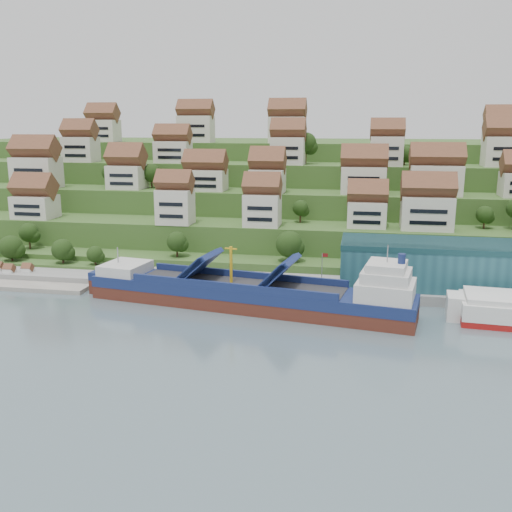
# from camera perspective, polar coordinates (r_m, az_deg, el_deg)

# --- Properties ---
(ground) EXTENTS (300.00, 300.00, 0.00)m
(ground) POSITION_cam_1_polar(r_m,az_deg,el_deg) (120.36, -2.43, -5.16)
(ground) COLOR slate
(ground) RESTS_ON ground
(quay) EXTENTS (180.00, 14.00, 2.20)m
(quay) POSITION_cam_1_polar(r_m,az_deg,el_deg) (131.66, 7.57, -3.14)
(quay) COLOR gray
(quay) RESTS_ON ground
(pebble_beach) EXTENTS (45.00, 20.00, 1.00)m
(pebble_beach) POSITION_cam_1_polar(r_m,az_deg,el_deg) (153.71, -22.96, -1.95)
(pebble_beach) COLOR gray
(pebble_beach) RESTS_ON ground
(hillside) EXTENTS (260.00, 128.00, 31.00)m
(hillside) POSITION_cam_1_polar(r_m,az_deg,el_deg) (218.09, 3.65, 6.00)
(hillside) COLOR #2D4C1E
(hillside) RESTS_ON ground
(hillside_village) EXTENTS (156.75, 64.06, 29.26)m
(hillside_village) POSITION_cam_1_polar(r_m,az_deg,el_deg) (173.46, 2.21, 8.66)
(hillside_village) COLOR beige
(hillside_village) RESTS_ON ground
(hillside_trees) EXTENTS (140.19, 62.54, 31.50)m
(hillside_trees) POSITION_cam_1_polar(r_m,az_deg,el_deg) (160.73, -2.48, 5.54)
(hillside_trees) COLOR #223E14
(hillside_trees) RESTS_ON ground
(warehouse) EXTENTS (60.00, 15.00, 10.00)m
(warehouse) POSITION_cam_1_polar(r_m,az_deg,el_deg) (134.47, 21.44, -0.92)
(warehouse) COLOR #245864
(warehouse) RESTS_ON quay
(flagpole) EXTENTS (1.28, 0.16, 8.00)m
(flagpole) POSITION_cam_1_polar(r_m,az_deg,el_deg) (125.42, 6.66, -1.20)
(flagpole) COLOR gray
(flagpole) RESTS_ON quay
(beach_huts) EXTENTS (14.40, 3.70, 2.20)m
(beach_huts) POSITION_cam_1_polar(r_m,az_deg,el_deg) (153.43, -23.89, -1.44)
(beach_huts) COLOR white
(beach_huts) RESTS_ON pebble_beach
(cargo_ship) EXTENTS (69.92, 21.60, 15.21)m
(cargo_ship) POSITION_cam_1_polar(r_m,az_deg,el_deg) (118.73, -0.02, -3.90)
(cargo_ship) COLOR #502218
(cargo_ship) RESTS_ON ground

